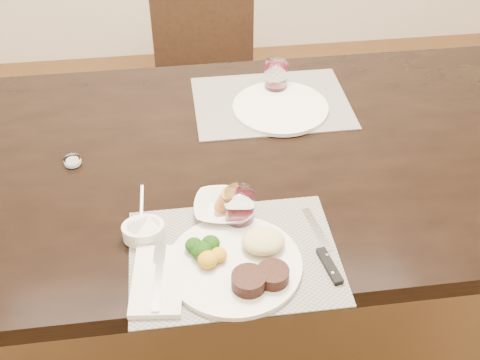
{
  "coord_description": "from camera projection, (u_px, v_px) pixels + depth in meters",
  "views": [
    {
      "loc": [
        -0.15,
        -1.26,
        1.74
      ],
      "look_at": [
        -0.01,
        -0.19,
        0.82
      ],
      "focal_mm": 45.0,
      "sensor_mm": 36.0,
      "label": 1
    }
  ],
  "objects": [
    {
      "name": "ground_plane",
      "position": [
        235.0,
        325.0,
        2.09
      ],
      "size": [
        4.5,
        4.5,
        0.0
      ],
      "primitive_type": "plane",
      "color": "#4F3519",
      "rests_on": "ground"
    },
    {
      "name": "dining_table",
      "position": [
        234.0,
        178.0,
        1.66
      ],
      "size": [
        2.0,
        1.0,
        0.75
      ],
      "color": "black",
      "rests_on": "ground"
    },
    {
      "name": "chair_far",
      "position": [
        206.0,
        65.0,
        2.48
      ],
      "size": [
        0.42,
        0.42,
        0.9
      ],
      "color": "black",
      "rests_on": "ground"
    },
    {
      "name": "placemat_near",
      "position": [
        234.0,
        256.0,
        1.33
      ],
      "size": [
        0.46,
        0.34,
        0.0
      ],
      "primitive_type": "cube",
      "color": "slate",
      "rests_on": "dining_table"
    },
    {
      "name": "placemat_far",
      "position": [
        271.0,
        103.0,
        1.8
      ],
      "size": [
        0.46,
        0.34,
        0.0
      ],
      "primitive_type": "cube",
      "color": "slate",
      "rests_on": "dining_table"
    },
    {
      "name": "dinner_plate",
      "position": [
        241.0,
        262.0,
        1.29
      ],
      "size": [
        0.29,
        0.29,
        0.05
      ],
      "rotation": [
        0.0,
        0.0,
        0.25
      ],
      "color": "silver",
      "rests_on": "placemat_near"
    },
    {
      "name": "napkin_fork",
      "position": [
        158.0,
        280.0,
        1.26
      ],
      "size": [
        0.13,
        0.2,
        0.02
      ],
      "rotation": [
        0.0,
        0.0,
        -0.11
      ],
      "color": "silver",
      "rests_on": "placemat_near"
    },
    {
      "name": "steak_knife",
      "position": [
        326.0,
        257.0,
        1.32
      ],
      "size": [
        0.04,
        0.24,
        0.01
      ],
      "rotation": [
        0.0,
        0.0,
        0.17
      ],
      "color": "silver",
      "rests_on": "placemat_near"
    },
    {
      "name": "cracker_bowl",
      "position": [
        222.0,
        208.0,
        1.42
      ],
      "size": [
        0.15,
        0.15,
        0.06
      ],
      "rotation": [
        0.0,
        0.0,
        -0.17
      ],
      "color": "silver",
      "rests_on": "placemat_near"
    },
    {
      "name": "sauce_ramekin",
      "position": [
        144.0,
        231.0,
        1.36
      ],
      "size": [
        0.1,
        0.14,
        0.08
      ],
      "rotation": [
        0.0,
        0.0,
        -0.12
      ],
      "color": "silver",
      "rests_on": "placemat_near"
    },
    {
      "name": "wine_glass_near",
      "position": [
        239.0,
        209.0,
        1.38
      ],
      "size": [
        0.07,
        0.07,
        0.09
      ],
      "rotation": [
        0.0,
        0.0,
        -0.11
      ],
      "color": "white",
      "rests_on": "placemat_near"
    },
    {
      "name": "far_plate",
      "position": [
        280.0,
        108.0,
        1.77
      ],
      "size": [
        0.28,
        0.28,
        0.01
      ],
      "primitive_type": "cylinder",
      "color": "silver",
      "rests_on": "placemat_far"
    },
    {
      "name": "wine_glass_far",
      "position": [
        276.0,
        78.0,
        1.83
      ],
      "size": [
        0.07,
        0.07,
        0.1
      ],
      "rotation": [
        0.0,
        0.0,
        0.07
      ],
      "color": "white",
      "rests_on": "placemat_far"
    },
    {
      "name": "salt_cellar",
      "position": [
        73.0,
        162.0,
        1.57
      ],
      "size": [
        0.04,
        0.04,
        0.02
      ],
      "rotation": [
        0.0,
        0.0,
        0.42
      ],
      "color": "white",
      "rests_on": "dining_table"
    }
  ]
}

